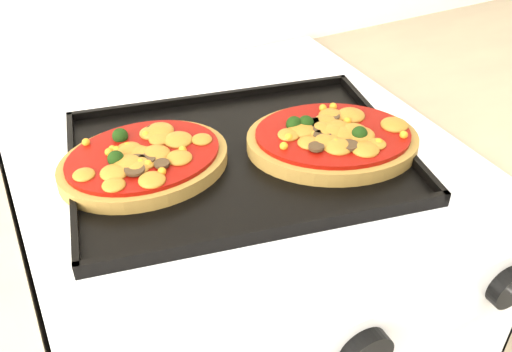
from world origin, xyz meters
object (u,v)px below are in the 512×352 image
stove (242,348)px  baking_tray (239,155)px  pizza_left (144,159)px  pizza_right (333,138)px

stove → baking_tray: baking_tray is taller
pizza_left → baking_tray: bearing=-13.0°
stove → pizza_right: (0.11, -0.07, 0.48)m
stove → pizza_right: bearing=-32.9°
stove → pizza_left: size_ratio=4.09×
stove → pizza_right: pizza_right is taller
pizza_right → pizza_left: bearing=164.4°
baking_tray → pizza_left: pizza_left is taller
pizza_left → pizza_right: size_ratio=0.95×
baking_tray → pizza_left: 0.13m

